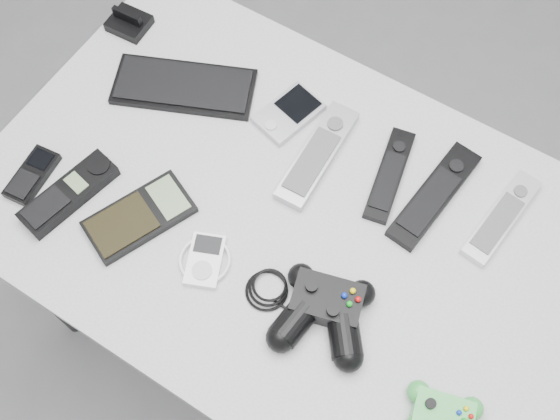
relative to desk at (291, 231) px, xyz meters
The scene contains 14 objects.
floor 0.68m from the desk, 165.96° to the left, with size 3.50×3.50×0.00m, color slate.
desk is the anchor object (origin of this frame).
pda_keyboard 0.35m from the desk, 159.07° to the left, with size 0.27×0.11×0.02m, color black.
dock_bracket 0.54m from the desk, 159.45° to the left, with size 0.08×0.07×0.04m, color black.
pda 0.22m from the desk, 123.31° to the left, with size 0.08×0.12×0.02m, color #A2A3A9.
remote_silver_a 0.15m from the desk, 100.53° to the left, with size 0.06×0.23×0.02m, color #A2A3A9.
remote_black_a 0.21m from the desk, 56.31° to the left, with size 0.04×0.19×0.02m, color black.
remote_black_b 0.26m from the desk, 40.55° to the left, with size 0.05×0.23×0.02m, color black.
remote_silver_b 0.37m from the desk, 31.23° to the left, with size 0.05×0.20×0.02m, color silver.
mobile_phone 0.48m from the desk, 157.46° to the right, with size 0.05×0.11×0.02m, color black.
cordless_handset 0.40m from the desk, 153.60° to the right, with size 0.06×0.18×0.03m, color black.
calculator 0.27m from the desk, 147.16° to the right, with size 0.09×0.18×0.02m, color black.
mp3_player 0.18m from the desk, 118.24° to the right, with size 0.09×0.09×0.02m, color white.
controller_black 0.20m from the desk, 41.97° to the right, with size 0.27×0.17×0.05m, color black, non-canonical shape.
Camera 1 is at (0.31, -0.43, 1.78)m, focal length 42.00 mm.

